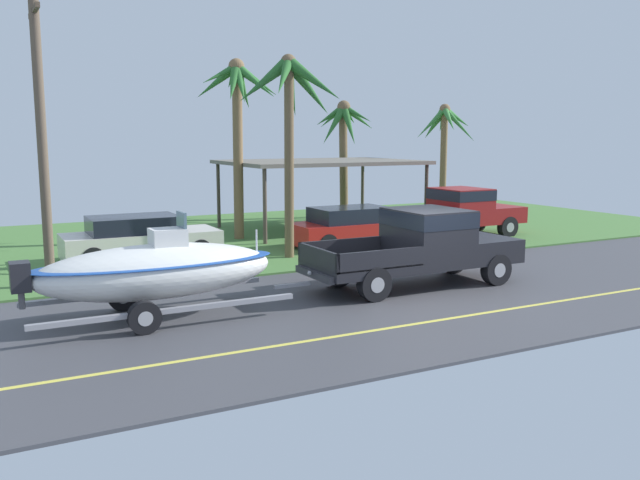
# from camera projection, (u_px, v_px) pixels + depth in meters

# --- Properties ---
(ground) EXTENTS (36.00, 22.00, 0.11)m
(ground) POSITION_uv_depth(u_px,v_px,m) (282.00, 246.00, 23.23)
(ground) COLOR #424247
(pickup_truck_towing) EXTENTS (5.80, 2.01, 1.94)m
(pickup_truck_towing) POSITION_uv_depth(u_px,v_px,m) (426.00, 243.00, 16.97)
(pickup_truck_towing) COLOR black
(pickup_truck_towing) RESTS_ON ground
(boat_on_trailer) EXTENTS (6.29, 2.20, 2.20)m
(boat_on_trailer) POSITION_uv_depth(u_px,v_px,m) (156.00, 271.00, 13.81)
(boat_on_trailer) COLOR gray
(boat_on_trailer) RESTS_ON ground
(parked_pickup_background) EXTENTS (5.88, 2.03, 1.85)m
(parked_pickup_background) POSITION_uv_depth(u_px,v_px,m) (460.00, 210.00, 24.94)
(parked_pickup_background) COLOR maroon
(parked_pickup_background) RESTS_ON ground
(parked_sedan_near) EXTENTS (4.61, 1.87, 1.38)m
(parked_sedan_near) POSITION_uv_depth(u_px,v_px,m) (140.00, 239.00, 20.32)
(parked_sedan_near) COLOR beige
(parked_sedan_near) RESTS_ON ground
(parked_sedan_far) EXTENTS (4.50, 1.85, 1.38)m
(parked_sedan_far) POSITION_uv_depth(u_px,v_px,m) (354.00, 228.00, 22.83)
(parked_sedan_far) COLOR #B21E19
(parked_sedan_far) RESTS_ON ground
(carport_awning) EXTENTS (7.36, 5.27, 2.81)m
(carport_awning) POSITION_uv_depth(u_px,v_px,m) (320.00, 163.00, 26.58)
(carport_awning) COLOR #4C4238
(carport_awning) RESTS_ON ground
(palm_tree_near_right) EXTENTS (2.85, 2.98, 5.20)m
(palm_tree_near_right) POSITION_uv_depth(u_px,v_px,m) (444.00, 133.00, 30.38)
(palm_tree_near_right) COLOR brown
(palm_tree_near_right) RESTS_ON ground
(palm_tree_mid) EXTENTS (3.13, 3.00, 6.16)m
(palm_tree_mid) POSITION_uv_depth(u_px,v_px,m) (290.00, 100.00, 19.97)
(palm_tree_mid) COLOR brown
(palm_tree_mid) RESTS_ON ground
(palm_tree_far_left) EXTENTS (3.35, 3.14, 5.37)m
(palm_tree_far_left) POSITION_uv_depth(u_px,v_px,m) (344.00, 131.00, 30.59)
(palm_tree_far_left) COLOR brown
(palm_tree_far_left) RESTS_ON ground
(palm_tree_far_right) EXTENTS (2.96, 2.90, 6.46)m
(palm_tree_far_right) POSITION_uv_depth(u_px,v_px,m) (238.00, 102.00, 23.73)
(palm_tree_far_right) COLOR brown
(palm_tree_far_right) RESTS_ON ground
(utility_pole) EXTENTS (0.24, 1.80, 7.26)m
(utility_pole) POSITION_uv_depth(u_px,v_px,m) (42.00, 135.00, 16.19)
(utility_pole) COLOR brown
(utility_pole) RESTS_ON ground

